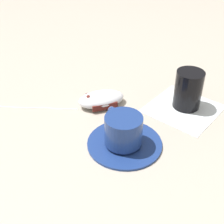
# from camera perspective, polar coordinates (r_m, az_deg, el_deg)

# --- Properties ---
(ground_plane) EXTENTS (3.00, 3.00, 0.00)m
(ground_plane) POSITION_cam_1_polar(r_m,az_deg,el_deg) (0.71, 4.84, -1.93)
(ground_plane) COLOR #B2A899
(saucer) EXTENTS (0.16, 0.16, 0.01)m
(saucer) POSITION_cam_1_polar(r_m,az_deg,el_deg) (0.65, 2.32, -5.59)
(saucer) COLOR navy
(saucer) RESTS_ON ground
(coffee_cup) EXTENTS (0.09, 0.09, 0.06)m
(coffee_cup) POSITION_cam_1_polar(r_m,az_deg,el_deg) (0.62, 2.00, -3.17)
(coffee_cup) COLOR navy
(coffee_cup) RESTS_ON saucer
(computer_mouse) EXTENTS (0.13, 0.12, 0.03)m
(computer_mouse) POSITION_cam_1_polar(r_m,az_deg,el_deg) (0.76, -1.99, 2.39)
(computer_mouse) COLOR silver
(computer_mouse) RESTS_ON ground
(mouse_cable) EXTENTS (0.31, 0.12, 0.00)m
(mouse_cable) POSITION_cam_1_polar(r_m,az_deg,el_deg) (0.79, -18.20, 0.82)
(mouse_cable) COLOR white
(mouse_cable) RESTS_ON ground
(napkin_under_glass) EXTENTS (0.20, 0.20, 0.00)m
(napkin_under_glass) POSITION_cam_1_polar(r_m,az_deg,el_deg) (0.77, 12.88, 0.64)
(napkin_under_glass) COLOR white
(napkin_under_glass) RESTS_ON ground
(drinking_glass) EXTENTS (0.07, 0.07, 0.09)m
(drinking_glass) POSITION_cam_1_polar(r_m,az_deg,el_deg) (0.76, 13.77, 4.03)
(drinking_glass) COLOR black
(drinking_glass) RESTS_ON napkin_under_glass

